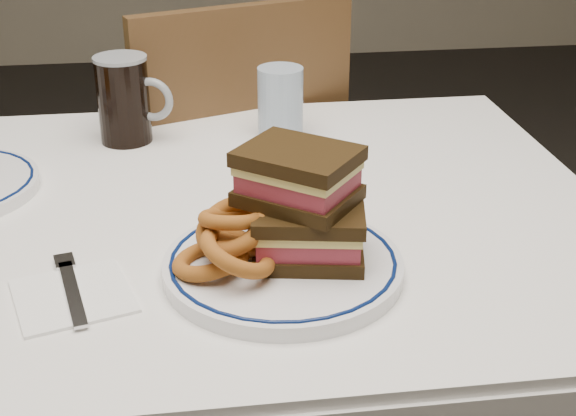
{
  "coord_description": "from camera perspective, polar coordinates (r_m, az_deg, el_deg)",
  "views": [
    {
      "loc": [
        0.04,
        -1.02,
        1.24
      ],
      "look_at": [
        0.16,
        -0.17,
        0.83
      ],
      "focal_mm": 50.0,
      "sensor_mm": 36.0,
      "label": 1
    }
  ],
  "objects": [
    {
      "name": "dining_table",
      "position": [
        1.18,
        -8.69,
        -4.69
      ],
      "size": [
        1.27,
        0.87,
        0.75
      ],
      "color": "white",
      "rests_on": "floor"
    },
    {
      "name": "reuben_sandwich",
      "position": [
        0.94,
        1.11,
        0.25
      ],
      "size": [
        0.17,
        0.16,
        0.13
      ],
      "color": "black",
      "rests_on": "main_plate"
    },
    {
      "name": "napkin_fork",
      "position": [
        0.96,
        -15.07,
        -5.93
      ],
      "size": [
        0.16,
        0.17,
        0.01
      ],
      "color": "white",
      "rests_on": "dining_table"
    },
    {
      "name": "chair_far",
      "position": [
        1.72,
        -4.53,
        0.76
      ],
      "size": [
        0.56,
        0.56,
        0.94
      ],
      "color": "#463116",
      "rests_on": "floor"
    },
    {
      "name": "beer_mug",
      "position": [
        1.37,
        -11.51,
        7.62
      ],
      "size": [
        0.13,
        0.09,
        0.15
      ],
      "color": "black",
      "rests_on": "dining_table"
    },
    {
      "name": "ketchup_ramekin",
      "position": [
        1.01,
        -1.14,
        -1.01
      ],
      "size": [
        0.05,
        0.05,
        0.03
      ],
      "color": "silver",
      "rests_on": "main_plate"
    },
    {
      "name": "onion_rings_main",
      "position": [
        0.93,
        -4.11,
        -2.17
      ],
      "size": [
        0.13,
        0.14,
        0.11
      ],
      "color": "brown",
      "rests_on": "main_plate"
    },
    {
      "name": "main_plate",
      "position": [
        0.96,
        -0.36,
        -4.09
      ],
      "size": [
        0.29,
        0.29,
        0.02
      ],
      "color": "white",
      "rests_on": "dining_table"
    },
    {
      "name": "water_glass",
      "position": [
        1.36,
        -0.54,
        7.48
      ],
      "size": [
        0.08,
        0.08,
        0.12
      ],
      "primitive_type": "cylinder",
      "color": "#9AAFC6",
      "rests_on": "dining_table"
    }
  ]
}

